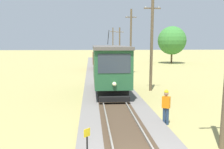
{
  "coord_description": "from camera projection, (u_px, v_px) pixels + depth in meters",
  "views": [
    {
      "loc": [
        -1.49,
        -7.64,
        4.13
      ],
      "look_at": [
        0.06,
        11.37,
        1.75
      ],
      "focal_mm": 41.89,
      "sensor_mm": 36.0,
      "label": 1
    }
  ],
  "objects": [
    {
      "name": "utility_pole_distant",
      "position": [
        113.0,
        44.0,
        59.53
      ],
      "size": [
        1.4,
        0.41,
        7.39
      ],
      "color": "brown",
      "rests_on": "ground"
    },
    {
      "name": "utility_pole_near_tram",
      "position": [
        152.0,
        44.0,
        21.74
      ],
      "size": [
        1.4,
        0.51,
        7.82
      ],
      "color": "brown",
      "rests_on": "ground"
    },
    {
      "name": "trackside_signal_marker",
      "position": [
        87.0,
        143.0,
        9.01
      ],
      "size": [
        0.21,
        0.21,
        1.18
      ],
      "color": "black",
      "rests_on": "ground"
    },
    {
      "name": "red_tram",
      "position": [
        110.0,
        67.0,
        20.64
      ],
      "size": [
        2.6,
        8.54,
        4.79
      ],
      "color": "#235633",
      "rests_on": "rail_right"
    },
    {
      "name": "freight_car",
      "position": [
        101.0,
        59.0,
        38.82
      ],
      "size": [
        2.4,
        5.2,
        2.31
      ],
      "color": "brown",
      "rests_on": "rail_right"
    },
    {
      "name": "tree_left_near",
      "position": [
        172.0,
        40.0,
        50.25
      ],
      "size": [
        5.46,
        5.46,
        7.16
      ],
      "color": "#4C3823",
      "rests_on": "ground"
    },
    {
      "name": "utility_pole_far",
      "position": [
        120.0,
        46.0,
        45.73
      ],
      "size": [
        1.4,
        0.35,
        6.66
      ],
      "color": "brown",
      "rests_on": "ground"
    },
    {
      "name": "track_worker",
      "position": [
        166.0,
        105.0,
        13.04
      ],
      "size": [
        0.45,
        0.4,
        1.78
      ],
      "rotation": [
        0.0,
        0.0,
        1.04
      ],
      "color": "navy",
      "rests_on": "ground"
    },
    {
      "name": "utility_pole_mid",
      "position": [
        131.0,
        41.0,
        33.03
      ],
      "size": [
        1.4,
        0.65,
        8.22
      ],
      "color": "brown",
      "rests_on": "ground"
    }
  ]
}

